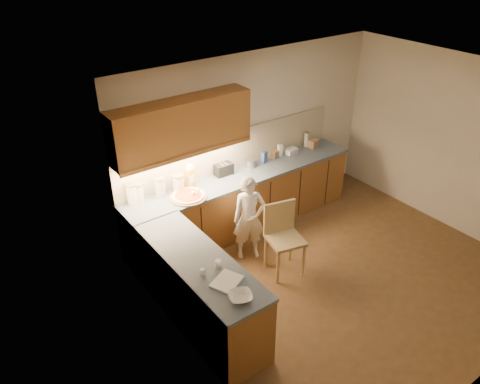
{
  "coord_description": "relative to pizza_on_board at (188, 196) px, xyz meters",
  "views": [
    {
      "loc": [
        -3.98,
        -3.17,
        4.12
      ],
      "look_at": [
        -0.8,
        1.2,
        1.0
      ],
      "focal_mm": 35.0,
      "sensor_mm": 36.0,
      "label": 1
    }
  ],
  "objects": [
    {
      "name": "wooden_chair",
      "position": [
        0.82,
        -1.01,
        -0.37
      ],
      "size": [
        0.53,
        0.53,
        0.98
      ],
      "rotation": [
        0.0,
        0.0,
        -0.24
      ],
      "color": "tan",
      "rests_on": "ground"
    },
    {
      "name": "tall_jar",
      "position": [
        2.41,
        0.29,
        0.1
      ],
      "size": [
        0.08,
        0.08,
        0.25
      ],
      "rotation": [
        0.0,
        0.0,
        0.06
      ],
      "color": "silver",
      "rests_on": "l_counter"
    },
    {
      "name": "white_bottle",
      "position": [
        1.83,
        0.27,
        0.07
      ],
      "size": [
        0.07,
        0.07,
        0.19
      ],
      "primitive_type": "cube",
      "rotation": [
        0.0,
        0.0,
        -0.17
      ],
      "color": "silver",
      "rests_on": "l_counter"
    },
    {
      "name": "steel_pot",
      "position": [
        1.21,
        0.24,
        0.04
      ],
      "size": [
        0.16,
        0.16,
        0.12
      ],
      "color": "#ABABB0",
      "rests_on": "l_counter"
    },
    {
      "name": "flat_pack",
      "position": [
        2.03,
        0.24,
        0.02
      ],
      "size": [
        0.21,
        0.16,
        0.08
      ],
      "primitive_type": "cube",
      "rotation": [
        0.0,
        0.0,
        0.09
      ],
      "color": "white",
      "rests_on": "l_counter"
    },
    {
      "name": "child",
      "position": [
        0.63,
        -0.52,
        -0.32
      ],
      "size": [
        0.53,
        0.46,
        1.24
      ],
      "primitive_type": "imported",
      "rotation": [
        0.0,
        0.0,
        -0.42
      ],
      "color": "silver",
      "rests_on": "ground"
    },
    {
      "name": "canister_a",
      "position": [
        -0.67,
        0.3,
        0.12
      ],
      "size": [
        0.15,
        0.15,
        0.29
      ],
      "rotation": [
        0.0,
        0.0,
        -0.4
      ],
      "color": "white",
      "rests_on": "l_counter"
    },
    {
      "name": "card_box_b",
      "position": [
        2.49,
        0.2,
        0.04
      ],
      "size": [
        0.18,
        0.15,
        0.13
      ],
      "primitive_type": "cube",
      "rotation": [
        0.0,
        0.0,
        0.14
      ],
      "color": "#A7815A",
      "rests_on": "l_counter"
    },
    {
      "name": "canister_b",
      "position": [
        -0.58,
        0.3,
        0.11
      ],
      "size": [
        0.15,
        0.15,
        0.27
      ],
      "rotation": [
        0.0,
        0.0,
        0.13
      ],
      "color": "white",
      "rests_on": "l_counter"
    },
    {
      "name": "oil_jug",
      "position": [
        0.17,
        0.22,
        0.14
      ],
      "size": [
        0.13,
        0.11,
        0.35
      ],
      "rotation": [
        0.0,
        0.0,
        0.29
      ],
      "color": "gold",
      "rests_on": "l_counter"
    },
    {
      "name": "upper_cabinets",
      "position": [
        0.09,
        0.22,
        0.91
      ],
      "size": [
        1.95,
        0.36,
        0.73
      ],
      "color": "brown",
      "rests_on": "ground"
    },
    {
      "name": "toaster",
      "position": [
        0.75,
        0.27,
        0.06
      ],
      "size": [
        0.27,
        0.16,
        0.17
      ],
      "rotation": [
        0.0,
        0.0,
        -0.02
      ],
      "color": "black",
      "rests_on": "l_counter"
    },
    {
      "name": "l_counter",
      "position": [
        0.44,
        -0.35,
        -0.48
      ],
      "size": [
        3.77,
        2.62,
        0.92
      ],
      "color": "brown",
      "rests_on": "ground"
    },
    {
      "name": "card_box_a",
      "position": [
        1.73,
        0.28,
        0.03
      ],
      "size": [
        0.17,
        0.14,
        0.1
      ],
      "primitive_type": "cube",
      "rotation": [
        0.0,
        0.0,
        0.3
      ],
      "color": "#9B7C53",
      "rests_on": "l_counter"
    },
    {
      "name": "backsplash",
      "position": [
        0.99,
        0.39,
        0.27
      ],
      "size": [
        3.75,
        0.02,
        0.58
      ],
      "primitive_type": "cube",
      "color": "#B8AE8F",
      "rests_on": "l_counter"
    },
    {
      "name": "canister_d",
      "position": [
        -0.02,
        0.22,
        0.11
      ],
      "size": [
        0.16,
        0.16,
        0.26
      ],
      "rotation": [
        0.0,
        0.0,
        -0.1
      ],
      "color": "silver",
      "rests_on": "l_counter"
    },
    {
      "name": "pizza_on_board",
      "position": [
        0.0,
        0.0,
        0.0
      ],
      "size": [
        0.5,
        0.5,
        0.2
      ],
      "rotation": [
        0.0,
        0.0,
        0.21
      ],
      "color": "tan",
      "rests_on": "l_counter"
    },
    {
      "name": "spice_jar_b",
      "position": [
        -0.49,
        -1.45,
        0.02
      ],
      "size": [
        0.08,
        0.08,
        0.09
      ],
      "primitive_type": "cylinder",
      "rotation": [
        0.0,
        0.0,
        0.28
      ],
      "color": "white",
      "rests_on": "l_counter"
    },
    {
      "name": "room",
      "position": [
        1.36,
        -1.6,
        0.73
      ],
      "size": [
        4.54,
        4.5,
        2.62
      ],
      "color": "brown",
      "rests_on": "ground"
    },
    {
      "name": "blue_box",
      "position": [
        1.48,
        0.23,
        0.07
      ],
      "size": [
        0.1,
        0.09,
        0.18
      ],
      "primitive_type": "cube",
      "rotation": [
        0.0,
        0.0,
        0.29
      ],
      "color": "#334F9A",
      "rests_on": "l_counter"
    },
    {
      "name": "canister_c",
      "position": [
        -0.28,
        0.26,
        0.12
      ],
      "size": [
        0.15,
        0.15,
        0.27
      ],
      "rotation": [
        0.0,
        0.0,
        0.03
      ],
      "color": "beige",
      "rests_on": "l_counter"
    },
    {
      "name": "mixing_bowl",
      "position": [
        -0.59,
        -1.99,
        0.01
      ],
      "size": [
        0.31,
        0.31,
        0.06
      ],
      "primitive_type": "imported",
      "rotation": [
        0.0,
        0.0,
        -0.39
      ],
      "color": "white",
      "rests_on": "l_counter"
    },
    {
      "name": "spice_jar_a",
      "position": [
        -0.69,
        -1.45,
        0.01
      ],
      "size": [
        0.07,
        0.07,
        0.07
      ],
      "primitive_type": "cylinder",
      "rotation": [
        0.0,
        0.0,
        -0.37
      ],
      "color": "white",
      "rests_on": "l_counter"
    },
    {
      "name": "dough_cloth",
      "position": [
        -0.55,
        -1.71,
        -0.01
      ],
      "size": [
        0.38,
        0.35,
        0.02
      ],
      "primitive_type": "cube",
      "rotation": [
        0.0,
        0.0,
        0.42
      ],
      "color": "white",
      "rests_on": "l_counter"
    }
  ]
}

